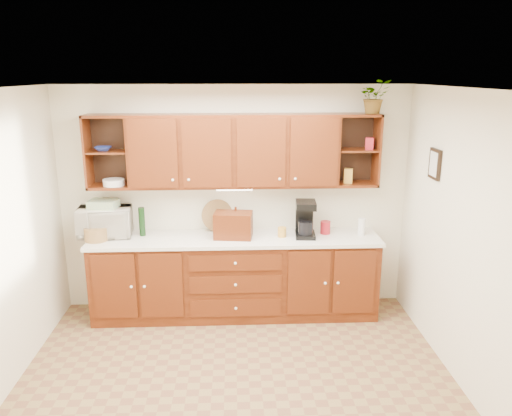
{
  "coord_description": "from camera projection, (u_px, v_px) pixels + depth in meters",
  "views": [
    {
      "loc": [
        -0.0,
        -3.87,
        2.72
      ],
      "look_at": [
        0.22,
        1.15,
        1.35
      ],
      "focal_mm": 35.0,
      "sensor_mm": 36.0,
      "label": 1
    }
  ],
  "objects": [
    {
      "name": "wicker_basket",
      "position": [
        96.0,
        234.0,
        5.46
      ],
      "size": [
        0.34,
        0.34,
        0.15
      ],
      "primitive_type": "cylinder",
      "rotation": [
        0.0,
        0.0,
        -0.43
      ],
      "color": "#9F7142",
      "rests_on": "countertop"
    },
    {
      "name": "pantry_box_red",
      "position": [
        370.0,
        144.0,
        5.49
      ],
      "size": [
        0.11,
        0.1,
        0.13
      ],
      "primitive_type": "cube",
      "rotation": [
        0.0,
        0.0,
        -0.36
      ],
      "color": "maroon",
      "rests_on": "upper_cabinets"
    },
    {
      "name": "bowl_stack",
      "position": [
        103.0,
        149.0,
        5.41
      ],
      "size": [
        0.2,
        0.2,
        0.04
      ],
      "primitive_type": "imported",
      "rotation": [
        0.0,
        0.0,
        0.11
      ],
      "color": "navy",
      "rests_on": "upper_cabinets"
    },
    {
      "name": "canister_white",
      "position": [
        362.0,
        227.0,
        5.63
      ],
      "size": [
        0.09,
        0.09,
        0.19
      ],
      "primitive_type": "cylinder",
      "rotation": [
        0.0,
        0.0,
        0.08
      ],
      "color": "white",
      "rests_on": "countertop"
    },
    {
      "name": "canister_yellow",
      "position": [
        282.0,
        232.0,
        5.58
      ],
      "size": [
        0.11,
        0.11,
        0.11
      ],
      "primitive_type": "cylinder",
      "rotation": [
        0.0,
        0.0,
        0.17
      ],
      "color": "gold",
      "rests_on": "countertop"
    },
    {
      "name": "countertop",
      "position": [
        235.0,
        239.0,
        5.59
      ],
      "size": [
        3.24,
        0.64,
        0.04
      ],
      "primitive_type": "cube",
      "color": "white",
      "rests_on": "base_cabinets"
    },
    {
      "name": "base_cabinets",
      "position": [
        235.0,
        277.0,
        5.73
      ],
      "size": [
        3.2,
        0.6,
        0.9
      ],
      "primitive_type": "cube",
      "color": "#3A1406",
      "rests_on": "floor"
    },
    {
      "name": "ceiling",
      "position": [
        233.0,
        89.0,
        3.76
      ],
      "size": [
        4.0,
        4.0,
        0.0
      ],
      "primitive_type": "plane",
      "rotation": [
        3.14,
        0.0,
        0.0
      ],
      "color": "white",
      "rests_on": "back_wall"
    },
    {
      "name": "right_wall",
      "position": [
        473.0,
        248.0,
        4.19
      ],
      "size": [
        0.0,
        3.5,
        3.5
      ],
      "primitive_type": "plane",
      "rotation": [
        1.57,
        0.0,
        -1.57
      ],
      "color": "#F1E9CA",
      "rests_on": "floor"
    },
    {
      "name": "towel_stack",
      "position": [
        104.0,
        204.0,
        5.54
      ],
      "size": [
        0.34,
        0.27,
        0.09
      ],
      "primitive_type": "cube",
      "rotation": [
        0.0,
        0.0,
        -0.16
      ],
      "color": "#D8CC65",
      "rests_on": "microwave"
    },
    {
      "name": "back_wall",
      "position": [
        235.0,
        199.0,
        5.79
      ],
      "size": [
        4.0,
        0.0,
        4.0
      ],
      "primitive_type": "plane",
      "rotation": [
        1.57,
        0.0,
        0.0
      ],
      "color": "#F1E9CA",
      "rests_on": "floor"
    },
    {
      "name": "mug_tree",
      "position": [
        236.0,
        231.0,
        5.65
      ],
      "size": [
        0.3,
        0.3,
        0.33
      ],
      "rotation": [
        0.0,
        0.0,
        0.31
      ],
      "color": "#3A1406",
      "rests_on": "countertop"
    },
    {
      "name": "upper_cabinets",
      "position": [
        235.0,
        150.0,
        5.48
      ],
      "size": [
        3.2,
        0.33,
        0.8
      ],
      "color": "#3A1406",
      "rests_on": "back_wall"
    },
    {
      "name": "microwave",
      "position": [
        105.0,
        222.0,
        5.6
      ],
      "size": [
        0.62,
        0.45,
        0.32
      ],
      "primitive_type": "imported",
      "rotation": [
        0.0,
        0.0,
        0.09
      ],
      "color": "silver",
      "rests_on": "countertop"
    },
    {
      "name": "canister_red",
      "position": [
        325.0,
        227.0,
        5.69
      ],
      "size": [
        0.13,
        0.13,
        0.15
      ],
      "primitive_type": "cylinder",
      "rotation": [
        0.0,
        0.0,
        0.1
      ],
      "color": "maroon",
      "rests_on": "countertop"
    },
    {
      "name": "pantry_box_yellow",
      "position": [
        348.0,
        176.0,
        5.58
      ],
      "size": [
        0.11,
        0.09,
        0.17
      ],
      "primitive_type": "cube",
      "rotation": [
        0.0,
        0.0,
        -0.25
      ],
      "color": "gold",
      "rests_on": "upper_cabinets"
    },
    {
      "name": "floor",
      "position": [
        237.0,
        388.0,
        4.45
      ],
      "size": [
        4.0,
        4.0,
        0.0
      ],
      "primitive_type": "plane",
      "color": "olive",
      "rests_on": "ground"
    },
    {
      "name": "wine_bottle",
      "position": [
        142.0,
        222.0,
        5.6
      ],
      "size": [
        0.08,
        0.08,
        0.33
      ],
      "primitive_type": "cylinder",
      "rotation": [
        0.0,
        0.0,
        -0.14
      ],
      "color": "black",
      "rests_on": "countertop"
    },
    {
      "name": "undercabinet_light",
      "position": [
        234.0,
        189.0,
        5.54
      ],
      "size": [
        0.4,
        0.05,
        0.02
      ],
      "primitive_type": "cube",
      "color": "white",
      "rests_on": "upper_cabinets"
    },
    {
      "name": "bread_box",
      "position": [
        233.0,
        225.0,
        5.53
      ],
      "size": [
        0.44,
        0.31,
        0.29
      ],
      "primitive_type": "cube",
      "rotation": [
        0.0,
        0.0,
        -0.13
      ],
      "color": "#3A1406",
      "rests_on": "countertop"
    },
    {
      "name": "framed_picture",
      "position": [
        435.0,
        164.0,
        4.91
      ],
      "size": [
        0.03,
        0.24,
        0.3
      ],
      "primitive_type": "cube",
      "color": "black",
      "rests_on": "right_wall"
    },
    {
      "name": "woven_tray",
      "position": [
        218.0,
        230.0,
        5.82
      ],
      "size": [
        0.38,
        0.21,
        0.37
      ],
      "primitive_type": "cylinder",
      "rotation": [
        1.36,
        0.0,
        0.33
      ],
      "color": "#9F7142",
      "rests_on": "countertop"
    },
    {
      "name": "potted_plant",
      "position": [
        374.0,
        97.0,
        5.36
      ],
      "size": [
        0.35,
        0.31,
        0.36
      ],
      "primitive_type": "imported",
      "rotation": [
        0.0,
        0.0,
        0.1
      ],
      "color": "#999999",
      "rests_on": "upper_cabinets"
    },
    {
      "name": "plate_stack",
      "position": [
        114.0,
        182.0,
        5.48
      ],
      "size": [
        0.31,
        0.31,
        0.07
      ],
      "primitive_type": "cylinder",
      "rotation": [
        0.0,
        0.0,
        0.42
      ],
      "color": "white",
      "rests_on": "upper_cabinets"
    },
    {
      "name": "coffee_maker",
      "position": [
        305.0,
        219.0,
        5.57
      ],
      "size": [
        0.24,
        0.3,
        0.41
      ],
      "rotation": [
        0.0,
        0.0,
        -0.08
      ],
      "color": "black",
      "rests_on": "countertop"
    }
  ]
}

